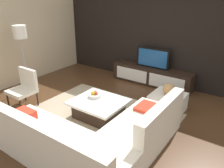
% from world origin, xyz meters
% --- Properties ---
extents(ground_plane, '(14.00, 14.00, 0.00)m').
position_xyz_m(ground_plane, '(0.00, 0.00, 0.00)').
color(ground_plane, '#4C301C').
extents(feature_wall_back, '(6.40, 0.12, 2.80)m').
position_xyz_m(feature_wall_back, '(0.00, 2.70, 1.40)').
color(feature_wall_back, black).
rests_on(feature_wall_back, ground).
extents(side_wall_left, '(0.12, 5.20, 2.80)m').
position_xyz_m(side_wall_left, '(-3.20, 0.20, 1.40)').
color(side_wall_left, beige).
rests_on(side_wall_left, ground).
extents(area_rug, '(3.05, 2.52, 0.01)m').
position_xyz_m(area_rug, '(-0.10, 0.00, 0.01)').
color(area_rug, tan).
rests_on(area_rug, ground).
extents(media_console, '(2.32, 0.46, 0.50)m').
position_xyz_m(media_console, '(0.00, 2.40, 0.25)').
color(media_console, black).
rests_on(media_console, ground).
extents(television, '(0.95, 0.06, 0.56)m').
position_xyz_m(television, '(0.00, 2.40, 0.78)').
color(television, black).
rests_on(television, media_console).
extents(sectional_couch, '(2.52, 2.41, 0.83)m').
position_xyz_m(sectional_couch, '(0.53, -0.87, 0.29)').
color(sectional_couch, silver).
rests_on(sectional_couch, ground).
extents(coffee_table, '(1.08, 0.95, 0.38)m').
position_xyz_m(coffee_table, '(-0.10, 0.10, 0.20)').
color(coffee_table, black).
rests_on(coffee_table, ground).
extents(accent_chair_near, '(0.56, 0.53, 0.87)m').
position_xyz_m(accent_chair_near, '(-1.82, -0.45, 0.49)').
color(accent_chair_near, black).
rests_on(accent_chair_near, ground).
extents(floor_lamp, '(0.33, 0.33, 1.72)m').
position_xyz_m(floor_lamp, '(-2.56, 0.11, 1.46)').
color(floor_lamp, '#A5A5AA').
rests_on(floor_lamp, ground).
extents(ottoman, '(0.70, 0.70, 0.40)m').
position_xyz_m(ottoman, '(0.99, 1.19, 0.20)').
color(ottoman, silver).
rests_on(ottoman, ground).
extents(fruit_bowl, '(0.28, 0.28, 0.14)m').
position_xyz_m(fruit_bowl, '(-0.28, 0.20, 0.43)').
color(fruit_bowl, silver).
rests_on(fruit_bowl, coffee_table).
extents(decorative_ball, '(0.26, 0.26, 0.26)m').
position_xyz_m(decorative_ball, '(0.99, 1.19, 0.53)').
color(decorative_ball, '#AD8451').
rests_on(decorative_ball, ottoman).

